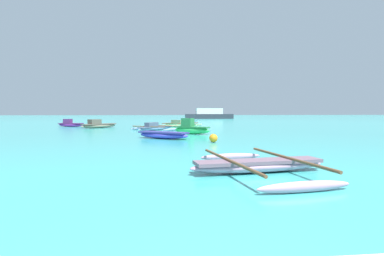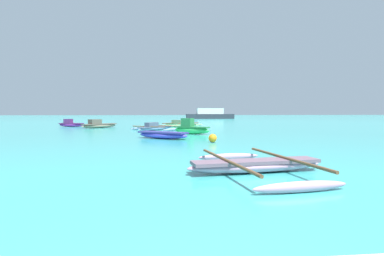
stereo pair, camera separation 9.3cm
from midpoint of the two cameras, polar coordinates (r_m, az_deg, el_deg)
name	(u,v)px [view 2 (the right image)]	position (r m, az deg, el deg)	size (l,w,h in m)	color
moored_boat_0	(155,128)	(23.13, -6.90, 0.08)	(3.94, 3.75, 0.61)	#798FB9
moored_boat_1	(99,125)	(27.41, -17.27, 0.58)	(2.95, 3.09, 0.76)	gray
moored_boat_2	(71,124)	(30.35, -22.00, 0.71)	(2.62, 1.34, 0.74)	purple
moored_boat_3	(191,128)	(19.08, -0.06, -0.09)	(2.39, 2.00, 1.01)	#35C962
moored_boat_4	(256,165)	(7.29, 12.45, -6.96)	(3.40, 4.05, 0.35)	#BB8BA8
moored_boat_5	(181,124)	(29.46, -2.09, 0.74)	(4.63, 5.08, 0.60)	#BDDE9B
moored_boat_6	(163,135)	(15.89, -5.41, -1.28)	(2.92, 2.40, 0.37)	#4E47D3
mooring_buoy_0	(213,138)	(13.97, 4.15, -1.94)	(0.39, 0.39, 0.39)	orange
distant_ferry	(210,115)	(59.54, 3.49, 2.58)	(9.43, 2.07, 2.07)	#2D333D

